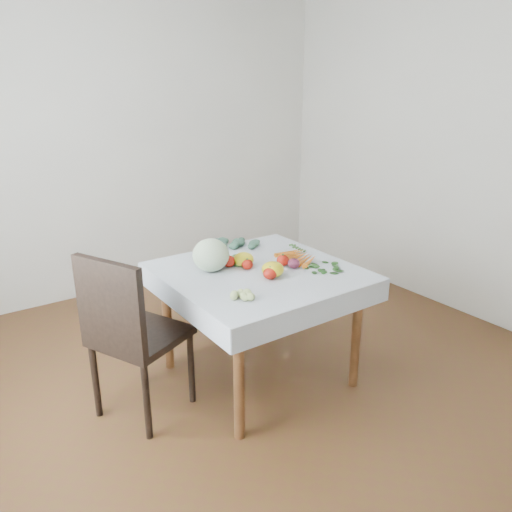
{
  "coord_description": "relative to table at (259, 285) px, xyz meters",
  "views": [
    {
      "loc": [
        -1.68,
        -2.36,
        1.87
      ],
      "look_at": [
        0.03,
        0.08,
        0.82
      ],
      "focal_mm": 35.0,
      "sensor_mm": 36.0,
      "label": 1
    }
  ],
  "objects": [
    {
      "name": "carrot_bunch",
      "position": [
        0.33,
        0.02,
        0.12
      ],
      "size": [
        0.23,
        0.31,
        0.03
      ],
      "color": "orange",
      "rests_on": "tablecloth"
    },
    {
      "name": "dill_bunch",
      "position": [
        -0.08,
        0.2,
        0.11
      ],
      "size": [
        0.2,
        0.17,
        0.02
      ],
      "color": "#4B883E",
      "rests_on": "tablecloth"
    },
    {
      "name": "chair",
      "position": [
        -0.84,
        0.06,
        -0.07
      ],
      "size": [
        0.6,
        0.6,
        1.01
      ],
      "color": "black",
      "rests_on": "ground"
    },
    {
      "name": "tomato_c",
      "position": [
        -0.03,
        -0.16,
        0.14
      ],
      "size": [
        0.11,
        0.11,
        0.08
      ],
      "primitive_type": "ellipsoid",
      "rotation": [
        0.0,
        0.0,
        0.38
      ],
      "color": "#AC170B",
      "rests_on": "tablecloth"
    },
    {
      "name": "heirloom_front",
      "position": [
        0.01,
        -0.14,
        0.15
      ],
      "size": [
        0.16,
        0.16,
        0.09
      ],
      "primitive_type": "ellipsoid",
      "rotation": [
        0.0,
        0.0,
        -0.22
      ],
      "color": "yellow",
      "rests_on": "tablecloth"
    },
    {
      "name": "onion_b",
      "position": [
        0.2,
        -0.1,
        0.13
      ],
      "size": [
        0.1,
        0.1,
        0.06
      ],
      "primitive_type": "ellipsoid",
      "rotation": [
        0.0,
        0.0,
        0.34
      ],
      "color": "#581930",
      "rests_on": "tablecloth"
    },
    {
      "name": "back_wall",
      "position": [
        0.0,
        2.0,
        0.7
      ],
      "size": [
        4.0,
        0.04,
        2.7
      ],
      "primitive_type": "cube",
      "color": "silver",
      "rests_on": "ground"
    },
    {
      "name": "table",
      "position": [
        0.0,
        0.0,
        0.0
      ],
      "size": [
        1.0,
        1.0,
        0.75
      ],
      "color": "brown",
      "rests_on": "ground"
    },
    {
      "name": "tablecloth",
      "position": [
        0.0,
        0.0,
        0.1
      ],
      "size": [
        1.12,
        1.12,
        0.01
      ],
      "primitive_type": "cube",
      "color": "white",
      "rests_on": "table"
    },
    {
      "name": "onion_a",
      "position": [
        -0.12,
        0.23,
        0.14
      ],
      "size": [
        0.1,
        0.1,
        0.07
      ],
      "primitive_type": "ellipsoid",
      "rotation": [
        0.0,
        0.0,
        0.14
      ],
      "color": "#581930",
      "rests_on": "tablecloth"
    },
    {
      "name": "tomato_d",
      "position": [
        0.17,
        -0.02,
        0.14
      ],
      "size": [
        0.11,
        0.11,
        0.07
      ],
      "primitive_type": "ellipsoid",
      "rotation": [
        0.0,
        0.0,
        -0.42
      ],
      "color": "#AC170B",
      "rests_on": "tablecloth"
    },
    {
      "name": "kale_bunch",
      "position": [
        0.13,
        0.47,
        0.12
      ],
      "size": [
        0.33,
        0.25,
        0.04
      ],
      "color": "#3C6251",
      "rests_on": "tablecloth"
    },
    {
      "name": "basil_bunch",
      "position": [
        0.35,
        -0.23,
        0.11
      ],
      "size": [
        0.26,
        0.19,
        0.01
      ],
      "color": "#234B17",
      "rests_on": "tablecloth"
    },
    {
      "name": "tomato_b",
      "position": [
        -0.05,
        0.06,
        0.13
      ],
      "size": [
        0.08,
        0.08,
        0.06
      ],
      "primitive_type": "ellipsoid",
      "rotation": [
        0.0,
        0.0,
        0.14
      ],
      "color": "#AC170B",
      "rests_on": "tablecloth"
    },
    {
      "name": "ground",
      "position": [
        0.0,
        0.0,
        -0.65
      ],
      "size": [
        4.0,
        4.0,
        0.0
      ],
      "primitive_type": "plane",
      "color": "#55321B"
    },
    {
      "name": "cabbage",
      "position": [
        -0.25,
        0.16,
        0.2
      ],
      "size": [
        0.24,
        0.24,
        0.2
      ],
      "primitive_type": "ellipsoid",
      "rotation": [
        0.0,
        0.0,
        -0.07
      ],
      "color": "#B3C3A3",
      "rests_on": "tablecloth"
    },
    {
      "name": "tomatillo_cluster",
      "position": [
        -0.34,
        -0.3,
        0.12
      ],
      "size": [
        0.14,
        0.1,
        0.04
      ],
      "color": "#A7C471",
      "rests_on": "tablecloth"
    },
    {
      "name": "heirloom_back",
      "position": [
        -0.04,
        0.12,
        0.15
      ],
      "size": [
        0.16,
        0.16,
        0.09
      ],
      "primitive_type": "ellipsoid",
      "rotation": [
        0.0,
        0.0,
        0.33
      ],
      "color": "yellow",
      "rests_on": "tablecloth"
    },
    {
      "name": "tomato_a",
      "position": [
        -0.12,
        0.16,
        0.14
      ],
      "size": [
        0.09,
        0.09,
        0.07
      ],
      "primitive_type": "ellipsoid",
      "rotation": [
        0.0,
        0.0,
        -0.04
      ],
      "color": "#AC170B",
      "rests_on": "tablecloth"
    }
  ]
}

